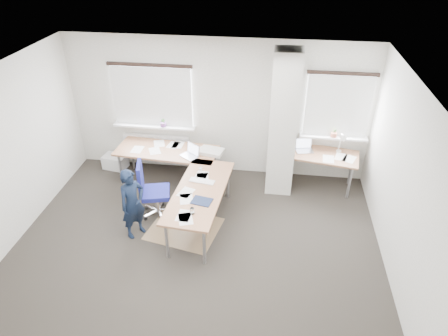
# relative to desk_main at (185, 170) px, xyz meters

# --- Properties ---
(ground) EXTENTS (6.00, 6.00, 0.00)m
(ground) POSITION_rel_desk_main_xyz_m (0.43, -1.27, -0.69)
(ground) COLOR #2B2722
(ground) RESTS_ON ground
(room_shell) EXTENTS (6.04, 5.04, 2.82)m
(room_shell) POSITION_rel_desk_main_xyz_m (0.61, -0.81, 1.05)
(room_shell) COLOR #B9B6A8
(room_shell) RESTS_ON ground
(floor_mat) EXTENTS (1.34, 1.20, 0.01)m
(floor_mat) POSITION_rel_desk_main_xyz_m (0.14, -0.82, -0.69)
(floor_mat) COLOR olive
(floor_mat) RESTS_ON ground
(white_crate) EXTENTS (0.53, 0.41, 0.29)m
(white_crate) POSITION_rel_desk_main_xyz_m (-1.78, 0.98, -0.55)
(white_crate) COLOR white
(white_crate) RESTS_ON ground
(desk_main) EXTENTS (2.41, 2.78, 0.96)m
(desk_main) POSITION_rel_desk_main_xyz_m (0.00, 0.00, 0.00)
(desk_main) COLOR #8E5B3D
(desk_main) RESTS_ON ground
(desk_side) EXTENTS (1.50, 0.93, 1.22)m
(desk_side) POSITION_rel_desk_main_xyz_m (2.52, 0.88, -0.01)
(desk_side) COLOR #8E5B3D
(desk_side) RESTS_ON ground
(task_chair) EXTENTS (0.61, 0.59, 1.09)m
(task_chair) POSITION_rel_desk_main_xyz_m (-0.47, -0.48, -0.39)
(task_chair) COLOR navy
(task_chair) RESTS_ON ground
(person) EXTENTS (0.51, 0.55, 1.27)m
(person) POSITION_rel_desk_main_xyz_m (-0.64, -1.03, -0.06)
(person) COLOR black
(person) RESTS_ON ground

